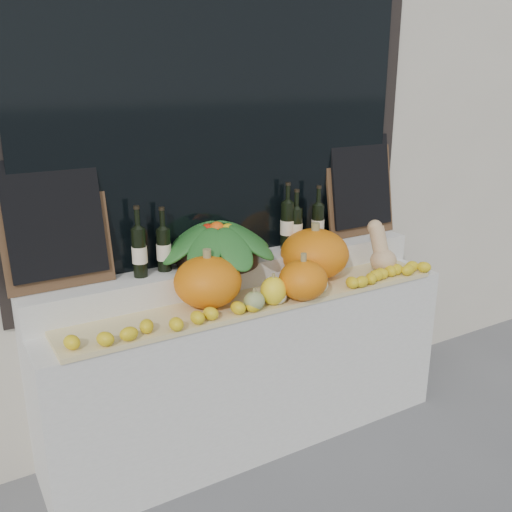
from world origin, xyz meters
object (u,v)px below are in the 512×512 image
Objects in this scene: produce_bowl at (217,243)px; butternut_squash at (381,251)px; pumpkin_right at (315,254)px; pumpkin_left at (208,282)px; wine_bottle_tall at (287,225)px.

butternut_squash is at bearing -14.74° from produce_bowl.
pumpkin_left is at bearing -174.43° from pumpkin_right.
produce_bowl reaches higher than pumpkin_right.
pumpkin_right is 1.32× the size of butternut_squash.
produce_bowl reaches higher than butternut_squash.
pumpkin_right is 0.57× the size of produce_bowl.
wine_bottle_tall is at bearing 4.63° from produce_bowl.
pumpkin_left is at bearing -158.31° from wine_bottle_tall.
pumpkin_left is 1.11m from butternut_squash.
pumpkin_right is 0.57m from produce_bowl.
butternut_squash is (0.41, -0.10, -0.02)m from pumpkin_right.
produce_bowl is 0.48m from wine_bottle_tall.
butternut_squash is 0.76× the size of wine_bottle_tall.
butternut_squash is at bearing -31.36° from wine_bottle_tall.
produce_bowl is (-0.54, 0.15, 0.11)m from pumpkin_right.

